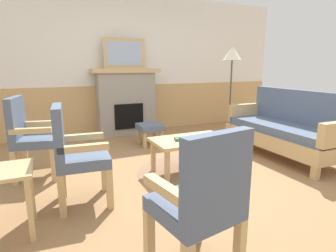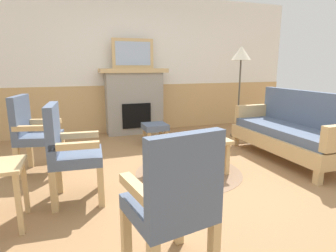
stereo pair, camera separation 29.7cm
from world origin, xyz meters
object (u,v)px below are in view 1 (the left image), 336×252
Objects in this scene: coffee_table at (190,143)px; side_table at (3,184)px; framed_picture at (124,53)px; footstool at (150,128)px; book_on_table at (184,139)px; armchair_near_fireplace at (75,151)px; armchair_front_left at (202,199)px; fireplace at (126,101)px; couch at (284,130)px; floor_lamp_by_couch at (232,59)px; armchair_by_window_left at (29,134)px.

coffee_table is 1.75× the size of side_table.
framed_picture is 1.59m from footstool.
armchair_near_fireplace is (-1.30, -0.25, 0.08)m from book_on_table.
armchair_front_left is (-0.79, -2.99, 0.25)m from footstool.
fireplace is 3.98m from armchair_front_left.
fireplace is 3.25× the size of footstool.
couch reaches higher than book_on_table.
armchair_near_fireplace is 1.78× the size of side_table.
floor_lamp_by_couch reaches higher than armchair_front_left.
floor_lamp_by_couch is (1.75, 1.43, 1.00)m from book_on_table.
book_on_table is (0.05, -2.35, -0.20)m from fireplace.
armchair_near_fireplace is (-1.39, -1.66, 0.25)m from footstool.
book_on_table is at bearing 10.95° from armchair_near_fireplace.
armchair_front_left is at bearing -99.38° from fireplace.
fireplace reaches higher than armchair_front_left.
book_on_table is at bearing -88.74° from framed_picture.
framed_picture reaches higher than coffee_table.
armchair_by_window_left is at bearing -157.98° from footstool.
framed_picture reaches higher than footstool.
armchair_by_window_left is 1.26m from side_table.
book_on_table is 0.22× the size of armchair_front_left.
fireplace is 0.77× the size of floor_lamp_by_couch.
fireplace is 2.92m from couch.
couch is at bearing -52.71° from fireplace.
couch is 3.27× the size of side_table.
fireplace is 2.36m from book_on_table.
coffee_table is at bearing -19.84° from armchair_by_window_left.
floor_lamp_by_couch is at bearing 0.56° from footstool.
fireplace is 1.02m from footstool.
framed_picture is 0.83× the size of coffee_table.
framed_picture is at bearing 152.91° from floor_lamp_by_couch.
coffee_table reaches higher than footstool.
floor_lamp_by_couch is (1.64, 1.40, 1.06)m from coffee_table.
book_on_table is 1.43m from footstool.
coffee_table is 2.41m from floor_lamp_by_couch.
book_on_table is at bearing -21.80° from armchair_by_window_left.
floor_lamp_by_couch is (0.04, 1.39, 1.05)m from couch.
book_on_table is at bearing -166.22° from coffee_table.
fireplace is 1.33× the size of armchair_front_left.
framed_picture is (0.00, 0.00, 0.91)m from fireplace.
floor_lamp_by_couch is (1.80, -0.92, -0.11)m from framed_picture.
side_table is at bearing -170.56° from couch.
framed_picture reaches higher than armchair_front_left.
footstool is 2.18m from armchair_near_fireplace.
armchair_by_window_left is at bearing -167.86° from floor_lamp_by_couch.
armchair_by_window_left is 0.58× the size of floor_lamp_by_couch.
coffee_table is at bearing 11.17° from armchair_near_fireplace.
couch is 1.75m from floor_lamp_by_couch.
armchair_near_fireplace reaches higher than footstool.
armchair_by_window_left is at bearing 82.75° from side_table.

